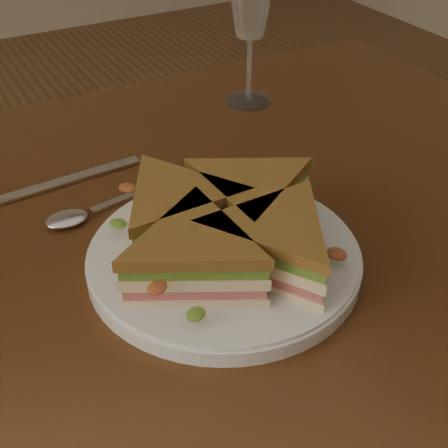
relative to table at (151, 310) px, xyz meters
name	(u,v)px	position (x,y,z in m)	size (l,w,h in m)	color
table	(151,310)	(0.00, 0.00, 0.00)	(1.20, 0.80, 0.75)	#331A0B
plate	(224,258)	(0.06, -0.07, 0.11)	(0.27, 0.27, 0.02)	white
sandwich_wedges	(224,228)	(0.06, -0.07, 0.14)	(0.30, 0.30, 0.06)	#FFE9BC
crisps_mound	(224,231)	(0.06, -0.07, 0.14)	(0.09, 0.09, 0.05)	orange
spoon	(86,213)	(-0.04, 0.08, 0.10)	(0.18, 0.05, 0.01)	silver
knife	(52,186)	(-0.05, 0.16, 0.10)	(0.22, 0.03, 0.00)	silver
wine_glass	(251,2)	(0.28, 0.25, 0.25)	(0.07, 0.07, 0.21)	white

